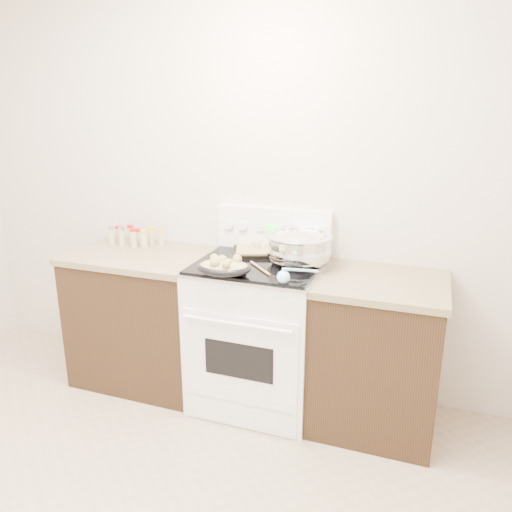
% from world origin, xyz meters
% --- Properties ---
extents(room_shell, '(4.10, 3.60, 2.75)m').
position_xyz_m(room_shell, '(0.00, 0.00, 1.70)').
color(room_shell, beige).
rests_on(room_shell, ground).
extents(counter_left, '(0.93, 0.67, 0.92)m').
position_xyz_m(counter_left, '(-0.48, 1.43, 0.46)').
color(counter_left, black).
rests_on(counter_left, ground).
extents(counter_right, '(0.73, 0.67, 0.92)m').
position_xyz_m(counter_right, '(1.08, 1.43, 0.46)').
color(counter_right, black).
rests_on(counter_right, ground).
extents(kitchen_range, '(0.78, 0.73, 1.22)m').
position_xyz_m(kitchen_range, '(0.35, 1.42, 0.49)').
color(kitchen_range, white).
rests_on(kitchen_range, ground).
extents(mixing_bowl, '(0.43, 0.43, 0.23)m').
position_xyz_m(mixing_bowl, '(0.58, 1.49, 1.03)').
color(mixing_bowl, silver).
rests_on(mixing_bowl, kitchen_range).
extents(roasting_pan, '(0.33, 0.25, 0.12)m').
position_xyz_m(roasting_pan, '(0.24, 1.14, 0.99)').
color(roasting_pan, black).
rests_on(roasting_pan, kitchen_range).
extents(baking_sheet, '(0.53, 0.45, 0.06)m').
position_xyz_m(baking_sheet, '(0.33, 1.65, 0.96)').
color(baking_sheet, black).
rests_on(baking_sheet, kitchen_range).
extents(wooden_spoon, '(0.19, 0.20, 0.04)m').
position_xyz_m(wooden_spoon, '(0.35, 1.25, 0.95)').
color(wooden_spoon, tan).
rests_on(wooden_spoon, kitchen_range).
extents(blue_ladle, '(0.19, 0.21, 0.09)m').
position_xyz_m(blue_ladle, '(0.60, 1.15, 0.97)').
color(blue_ladle, '#A0E7F0').
rests_on(blue_ladle, kitchen_range).
extents(spice_jars, '(0.39, 0.15, 0.13)m').
position_xyz_m(spice_jars, '(-0.63, 1.58, 0.98)').
color(spice_jars, '#BFB28C').
rests_on(spice_jars, counter_left).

